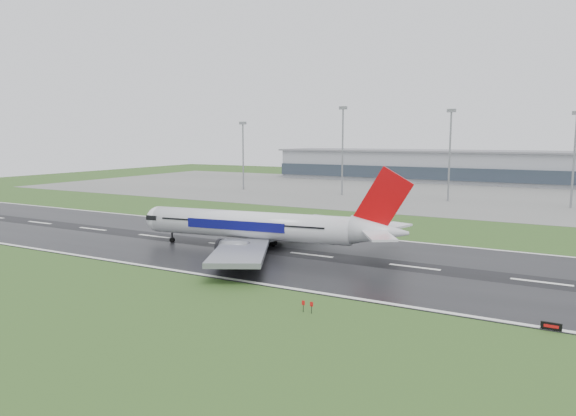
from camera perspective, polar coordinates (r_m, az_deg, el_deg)
The scene contains 10 objects.
ground at distance 95.16m, azimuth 13.49°, elevation -6.27°, with size 520.00×520.00×0.00m, color #294A1B.
runway at distance 95.15m, azimuth 13.49°, elevation -6.24°, with size 400.00×45.00×0.10m, color black.
apron at distance 216.83m, azimuth 22.24°, elevation 1.15°, with size 400.00×130.00×0.08m, color slate.
terminal at distance 275.78m, azimuth 23.76°, elevation 3.91°, with size 240.00×36.00×15.00m, color gray.
main_airliner at distance 104.77m, azimuth -2.32°, elevation -0.14°, with size 55.82×53.17×16.48m, color silver, non-canonical shape.
runway_sign at distance 70.61m, azimuth 26.53°, elevation -11.38°, with size 2.30×0.26×1.04m, color black, non-canonical shape.
floodmast_0 at distance 227.29m, azimuth -4.86°, elevation 5.47°, with size 0.64×0.64×27.73m, color gray.
floodmast_1 at distance 205.50m, azimuth 5.90°, elevation 5.94°, with size 0.64×0.64×32.91m, color gray.
floodmast_2 at distance 193.50m, azimuth 17.03°, elevation 5.25°, with size 0.64×0.64×30.95m, color gray.
floodmast_3 at distance 189.51m, azimuth 28.45°, elevation 4.38°, with size 0.64×0.64×29.37m, color gray.
Camera 1 is at (23.73, -89.34, 22.63)m, focal length 32.96 mm.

